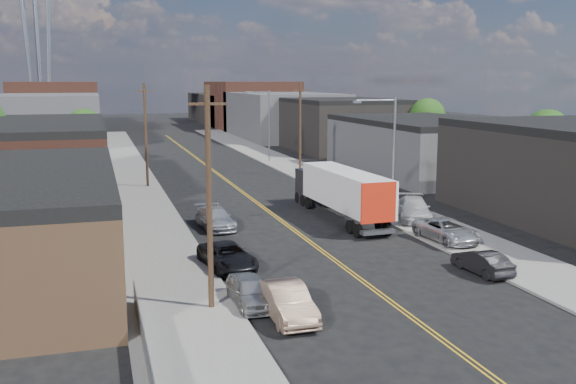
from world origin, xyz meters
TOP-DOWN VIEW (x-y plane):
  - ground at (0.00, 60.00)m, footprint 260.00×260.00m
  - centerline at (0.00, 45.00)m, footprint 0.32×120.00m
  - sidewalk_left at (-9.50, 45.00)m, footprint 5.00×140.00m
  - sidewalk_right at (9.50, 45.00)m, footprint 5.00×140.00m
  - warehouse_brown at (-18.00, 44.00)m, footprint 12.00×26.00m
  - industrial_right_b at (22.00, 46.00)m, footprint 14.00×24.00m
  - industrial_right_c at (22.00, 72.00)m, footprint 14.00×22.00m
  - skyline_left_a at (-20.00, 95.00)m, footprint 16.00×30.00m
  - skyline_right_a at (20.00, 95.00)m, footprint 16.00×30.00m
  - skyline_left_b at (-20.00, 120.00)m, footprint 16.00×26.00m
  - skyline_right_b at (20.00, 120.00)m, footprint 16.00×26.00m
  - skyline_left_c at (-20.00, 140.00)m, footprint 16.00×40.00m
  - skyline_right_c at (20.00, 140.00)m, footprint 16.00×40.00m
  - streetlight_near at (7.60, 25.00)m, footprint 3.39×0.25m
  - streetlight_far at (7.60, 60.00)m, footprint 3.39×0.25m
  - utility_pole_left_near at (-8.20, 10.00)m, footprint 1.60×0.26m
  - utility_pole_left_far at (-8.20, 45.00)m, footprint 1.60×0.26m
  - utility_pole_right at (8.20, 48.00)m, footprint 1.60×0.26m
  - chainlink_fence at (-11.50, 3.50)m, footprint 0.05×16.00m
  - tree_left_far at (-13.94, 62.00)m, footprint 4.35×4.20m
  - tree_right_near at (30.06, 36.00)m, footprint 4.60×4.48m
  - tree_right_far at (30.06, 60.00)m, footprint 4.85×4.76m
  - semi_truck at (4.40, 26.77)m, footprint 2.89×14.44m
  - car_left_a at (-6.40, 10.00)m, footprint 1.73×4.14m
  - car_left_b at (-5.25, 8.00)m, footprint 1.64×4.65m
  - car_left_c at (-6.23, 16.16)m, footprint 2.90×5.22m
  - car_left_d at (-5.10, 26.00)m, footprint 2.40×5.11m
  - car_right_oncoming at (6.60, 11.28)m, footprint 1.63×3.96m
  - car_right_lot_a at (8.20, 17.63)m, footprint 2.79×5.24m
  - car_right_lot_b at (9.24, 24.00)m, footprint 4.06×5.86m
  - car_right_lot_c at (8.20, 40.92)m, footprint 3.05×4.83m

SIDE VIEW (x-z plane):
  - ground at x=0.00m, z-range 0.00..0.00m
  - centerline at x=0.00m, z-range 0.00..0.01m
  - sidewalk_left at x=-9.50m, z-range 0.00..0.15m
  - sidewalk_right at x=9.50m, z-range 0.00..0.15m
  - car_right_oncoming at x=6.60m, z-range 0.00..1.28m
  - chainlink_fence at x=-11.50m, z-range 0.04..1.27m
  - car_left_c at x=-6.23m, z-range 0.00..1.38m
  - car_left_a at x=-6.40m, z-range 0.00..1.40m
  - car_left_d at x=-5.10m, z-range 0.00..1.44m
  - car_left_b at x=-5.25m, z-range 0.00..1.53m
  - car_right_lot_a at x=8.20m, z-range 0.15..1.55m
  - car_right_lot_c at x=8.20m, z-range 0.15..1.68m
  - car_right_lot_b at x=9.24m, z-range 0.15..1.73m
  - semi_truck at x=4.40m, z-range 0.26..4.02m
  - industrial_right_b at x=22.00m, z-range 0.00..6.10m
  - warehouse_brown at x=-18.00m, z-range 0.00..6.60m
  - skyline_left_c at x=-20.00m, z-range 0.00..7.00m
  - skyline_right_c at x=20.00m, z-range 0.00..7.00m
  - industrial_right_c at x=22.00m, z-range 0.00..7.60m
  - skyline_left_a at x=-20.00m, z-range 0.00..8.00m
  - skyline_right_a at x=20.00m, z-range 0.00..8.00m
  - tree_left_far at x=-13.94m, z-range 1.08..8.05m
  - tree_right_near at x=30.06m, z-range 1.15..8.59m
  - skyline_left_b at x=-20.00m, z-range 0.00..10.00m
  - skyline_right_b at x=20.00m, z-range 0.00..10.00m
  - utility_pole_left_near at x=-8.20m, z-range 0.14..10.14m
  - utility_pole_left_far at x=-8.20m, z-range 0.14..10.14m
  - utility_pole_right at x=8.20m, z-range 0.14..10.14m
  - tree_right_far at x=30.06m, z-range 1.22..9.13m
  - streetlight_near at x=7.60m, z-range 0.83..9.83m
  - streetlight_far at x=7.60m, z-range 0.83..9.83m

